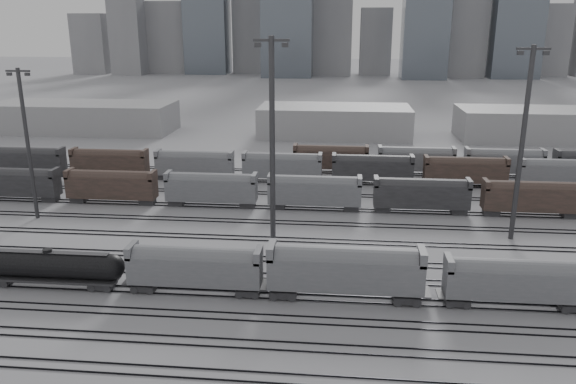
# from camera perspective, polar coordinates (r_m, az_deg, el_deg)

# --- Properties ---
(ground) EXTENTS (900.00, 900.00, 0.00)m
(ground) POSITION_cam_1_polar(r_m,az_deg,el_deg) (63.26, -6.29, -10.68)
(ground) COLOR #A6A6AB
(ground) RESTS_ON ground
(tracks) EXTENTS (220.00, 71.50, 0.16)m
(tracks) POSITION_cam_1_polar(r_m,az_deg,el_deg) (78.89, -3.71, -4.83)
(tracks) COLOR black
(tracks) RESTS_ON ground
(tank_car_b) EXTENTS (17.73, 2.96, 4.38)m
(tank_car_b) POSITION_cam_1_polar(r_m,az_deg,el_deg) (70.03, -23.09, -6.91)
(tank_car_b) COLOR #252427
(tank_car_b) RESTS_ON ground
(hopper_car_a) EXTENTS (14.96, 2.97, 5.35)m
(hopper_car_a) POSITION_cam_1_polar(r_m,az_deg,el_deg) (63.51, -9.44, -7.39)
(hopper_car_a) COLOR #252427
(hopper_car_a) RESTS_ON ground
(hopper_car_b) EXTENTS (16.83, 3.34, 6.02)m
(hopper_car_b) POSITION_cam_1_polar(r_m,az_deg,el_deg) (61.33, 5.84, -7.72)
(hopper_car_b) COLOR #252427
(hopper_car_b) RESTS_ON ground
(hopper_car_c) EXTENTS (14.85, 2.95, 5.31)m
(hopper_car_c) POSITION_cam_1_polar(r_m,az_deg,el_deg) (64.27, 22.19, -8.20)
(hopper_car_c) COLOR #252427
(hopper_car_c) RESTS_ON ground
(light_mast_b) EXTENTS (3.67, 0.59, 22.94)m
(light_mast_b) POSITION_cam_1_polar(r_m,az_deg,el_deg) (92.92, -24.96, 4.71)
(light_mast_b) COLOR #373739
(light_mast_b) RESTS_ON ground
(light_mast_c) EXTENTS (4.43, 0.71, 27.67)m
(light_mast_c) POSITION_cam_1_polar(r_m,az_deg,el_deg) (71.46, -1.61, 5.14)
(light_mast_c) COLOR #373739
(light_mast_c) RESTS_ON ground
(light_mast_d) EXTENTS (4.24, 0.68, 26.49)m
(light_mast_d) POSITION_cam_1_polar(r_m,az_deg,el_deg) (81.52, 22.72, 4.85)
(light_mast_d) COLOR #373739
(light_mast_d) RESTS_ON ground
(bg_string_near) EXTENTS (151.00, 3.00, 5.60)m
(bg_string_near) POSITION_cam_1_polar(r_m,az_deg,el_deg) (90.84, 2.71, -0.07)
(bg_string_near) COLOR slate
(bg_string_near) RESTS_ON ground
(bg_string_mid) EXTENTS (151.00, 3.00, 5.60)m
(bg_string_mid) POSITION_cam_1_polar(r_m,az_deg,el_deg) (106.31, 8.56, 2.25)
(bg_string_mid) COLOR #252427
(bg_string_mid) RESTS_ON ground
(bg_string_far) EXTENTS (66.00, 3.00, 5.60)m
(bg_string_far) POSITION_cam_1_polar(r_m,az_deg,el_deg) (116.28, 17.03, 2.94)
(bg_string_far) COLOR brown
(bg_string_far) RESTS_ON ground
(warehouse_left) EXTENTS (50.00, 18.00, 8.00)m
(warehouse_left) POSITION_cam_1_polar(r_m,az_deg,el_deg) (168.25, -20.04, 7.16)
(warehouse_left) COLOR #A09FA2
(warehouse_left) RESTS_ON ground
(warehouse_mid) EXTENTS (40.00, 18.00, 8.00)m
(warehouse_mid) POSITION_cam_1_polar(r_m,az_deg,el_deg) (151.96, 4.74, 7.18)
(warehouse_mid) COLOR #A09FA2
(warehouse_mid) RESTS_ON ground
(warehouse_right) EXTENTS (35.00, 18.00, 8.00)m
(warehouse_right) POSITION_cam_1_polar(r_m,az_deg,el_deg) (159.27, 23.14, 6.34)
(warehouse_right) COLOR #A09FA2
(warehouse_right) RESTS_ON ground
(skyline) EXTENTS (316.00, 22.40, 95.00)m
(skyline) POSITION_cam_1_polar(r_m,az_deg,el_deg) (334.93, 5.65, 17.61)
(skyline) COLOR gray
(skyline) RESTS_ON ground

